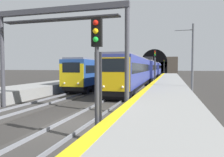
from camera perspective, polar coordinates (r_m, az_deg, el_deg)
The scene contains 12 objects.
ground_plane at distance 10.99m, azimuth -9.55°, elevation -12.20°, with size 320.00×320.00×0.00m, color #302D2B.
platform_right at distance 9.89m, azimuth 13.38°, elevation -11.05°, with size 112.00×3.99×0.98m, color gray.
platform_right_edge_strip at distance 9.99m, azimuth 3.28°, elevation -7.90°, with size 112.00×0.50×0.01m, color yellow.
track_main_line at distance 10.98m, azimuth -9.55°, elevation -11.99°, with size 160.00×2.64×0.21m.
train_main_approaching at distance 44.43m, azimuth 9.85°, elevation 2.39°, with size 56.79×3.16×5.01m.
train_adjacent_platform at distance 47.78m, azimuth 4.07°, elevation 2.31°, with size 55.70×2.86×4.77m.
railway_signal_near at distance 7.85m, azimuth -4.07°, elevation 2.89°, with size 0.39×0.38×4.70m.
railway_signal_mid at distance 36.08m, azimuth 11.51°, elevation 3.91°, with size 0.39×0.38×5.70m.
railway_signal_far at distance 82.55m, azimuth 13.89°, elevation 3.41°, with size 0.39×0.38×5.67m.
overhead_signal_gantry at distance 14.47m, azimuth -14.19°, elevation 12.17°, with size 0.70×9.35×6.77m.
tunnel_portal at distance 93.49m, azimuth 11.38°, elevation 3.53°, with size 2.95×19.45×10.89m.
catenary_mast_near at distance 22.53m, azimuth 20.89°, elevation 4.92°, with size 0.22×1.86×7.17m.
Camera 1 is at (-9.58, -4.55, 2.90)m, focal length 33.82 mm.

